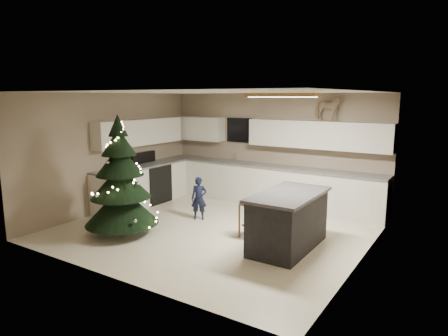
{
  "coord_description": "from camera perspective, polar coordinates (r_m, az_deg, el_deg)",
  "views": [
    {
      "loc": [
        4.12,
        -6.09,
        2.52
      ],
      "look_at": [
        0.0,
        0.35,
        1.15
      ],
      "focal_mm": 32.0,
      "sensor_mm": 36.0,
      "label": 1
    }
  ],
  "objects": [
    {
      "name": "ground_plane",
      "position": [
        7.77,
        -1.41,
        -8.76
      ],
      "size": [
        5.5,
        5.5,
        0.0
      ],
      "primitive_type": "plane",
      "color": "beige"
    },
    {
      "name": "room_shell",
      "position": [
        7.38,
        -1.31,
        4.17
      ],
      "size": [
        5.52,
        5.02,
        2.61
      ],
      "color": "gray",
      "rests_on": "ground_plane"
    },
    {
      "name": "cabinetry",
      "position": [
        9.4,
        -0.41,
        -0.65
      ],
      "size": [
        5.5,
        3.2,
        2.0
      ],
      "color": "silver",
      "rests_on": "ground_plane"
    },
    {
      "name": "island",
      "position": [
        6.82,
        9.15,
        -7.39
      ],
      "size": [
        0.9,
        1.7,
        0.95
      ],
      "color": "black",
      "rests_on": "ground_plane"
    },
    {
      "name": "bar_stool",
      "position": [
        7.25,
        3.51,
        -6.11
      ],
      "size": [
        0.34,
        0.34,
        0.65
      ],
      "rotation": [
        0.0,
        0.0,
        0.03
      ],
      "color": "brown",
      "rests_on": "ground_plane"
    },
    {
      "name": "christmas_tree",
      "position": [
        7.55,
        -14.55,
        -2.48
      ],
      "size": [
        1.39,
        1.34,
        2.22
      ],
      "rotation": [
        0.0,
        0.0,
        0.25
      ],
      "color": "#3F2816",
      "rests_on": "ground_plane"
    },
    {
      "name": "toddler",
      "position": [
        8.29,
        -3.6,
        -4.36
      ],
      "size": [
        0.39,
        0.34,
        0.89
      ],
      "primitive_type": "imported",
      "rotation": [
        0.0,
        0.0,
        0.52
      ],
      "color": "#131B33",
      "rests_on": "ground_plane"
    },
    {
      "name": "rocking_horse",
      "position": [
        8.86,
        14.54,
        8.34
      ],
      "size": [
        0.66,
        0.36,
        0.55
      ],
      "rotation": [
        0.0,
        0.0,
        1.46
      ],
      "color": "brown",
      "rests_on": "cabinetry"
    }
  ]
}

